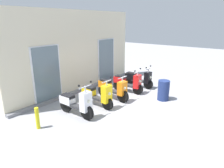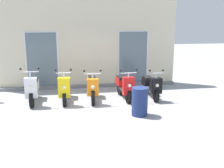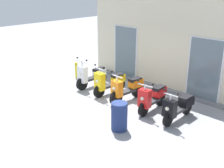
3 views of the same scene
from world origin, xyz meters
name	(u,v)px [view 3 (image 3 of 3)]	position (x,y,z in m)	size (l,w,h in m)	color
ground_plane	(107,110)	(0.00, 0.00, 0.00)	(40.00, 40.00, 0.00)	#939399
storefront_facade	(164,45)	(0.00, 3.12, 1.76)	(7.33, 0.50, 3.65)	beige
scooter_white	(91,76)	(-2.05, 1.13, 0.48)	(0.62, 1.57, 1.30)	black
scooter_yellow	(109,82)	(-0.99, 1.10, 0.48)	(0.55, 1.56, 1.24)	black
scooter_orange	(127,88)	(-0.05, 1.07, 0.48)	(0.60, 1.62, 1.19)	black
scooter_red	(152,98)	(1.09, 1.05, 0.48)	(0.62, 1.52, 1.17)	black
scooter_black	(178,107)	(2.08, 1.07, 0.46)	(0.53, 1.58, 1.13)	black
curb_bollard	(76,70)	(-3.40, 1.42, 0.35)	(0.12, 0.12, 0.70)	yellow
trash_bin	(119,116)	(1.19, -0.64, 0.42)	(0.47, 0.47, 0.85)	navy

